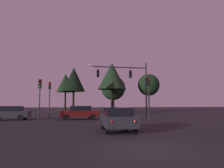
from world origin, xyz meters
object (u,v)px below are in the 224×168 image
object	(u,v)px
traffic_light_median	(149,90)
car_crossing_right	(10,113)
tree_right_cluster	(149,85)
tree_lot_edge	(66,83)
traffic_light_corner_left	(40,91)
traffic_signal_mast_arm	(129,80)
car_nearside_lane	(118,118)
car_crossing_left	(79,112)
tree_behind_sign	(74,80)
traffic_light_corner_right	(50,93)
tree_left_far	(113,88)
tree_center_horizon	(112,76)

from	to	relation	value
traffic_light_median	car_crossing_right	bearing A→B (deg)	167.17
tree_right_cluster	tree_lot_edge	xyz separation A→B (m)	(-16.80, 3.93, 0.48)
traffic_light_corner_left	traffic_signal_mast_arm	bearing A→B (deg)	19.26
car_crossing_right	tree_right_cluster	bearing A→B (deg)	38.47
car_nearside_lane	traffic_signal_mast_arm	bearing A→B (deg)	71.53
car_crossing_left	car_crossing_right	world-z (taller)	same
car_crossing_right	tree_behind_sign	world-z (taller)	tree_behind_sign
traffic_light_corner_right	car_nearside_lane	distance (m)	15.85
traffic_light_corner_left	tree_lot_edge	distance (m)	24.56
traffic_light_median	car_crossing_right	size ratio (longest dim) A/B	1.05
car_nearside_lane	car_crossing_left	size ratio (longest dim) A/B	1.00
car_crossing_right	traffic_signal_mast_arm	bearing A→B (deg)	3.34
traffic_light_corner_right	car_nearside_lane	size ratio (longest dim) A/B	1.02
car_crossing_left	tree_left_far	distance (m)	22.74
traffic_signal_mast_arm	traffic_light_corner_left	xyz separation A→B (m)	(-10.18, -3.56, -1.77)
traffic_light_median	tree_center_horizon	size ratio (longest dim) A/B	0.48
car_crossing_left	car_nearside_lane	bearing A→B (deg)	-79.45
traffic_signal_mast_arm	car_nearside_lane	distance (m)	13.51
traffic_signal_mast_arm	tree_left_far	bearing A→B (deg)	85.02
traffic_light_corner_left	tree_behind_sign	bearing A→B (deg)	73.04
car_crossing_left	tree_behind_sign	xyz separation A→B (m)	(-0.57, 8.94, 4.64)
car_crossing_right	tree_lot_edge	bearing A→B (deg)	76.06
tree_right_cluster	traffic_signal_mast_arm	bearing A→B (deg)	-117.00
traffic_light_corner_left	tree_right_cluster	size ratio (longest dim) A/B	0.54
traffic_light_corner_right	traffic_signal_mast_arm	bearing A→B (deg)	-13.60
traffic_signal_mast_arm	car_crossing_right	size ratio (longest dim) A/B	1.72
traffic_signal_mast_arm	traffic_light_corner_right	world-z (taller)	traffic_signal_mast_arm
traffic_light_corner_right	tree_lot_edge	distance (m)	18.66
tree_behind_sign	tree_right_cluster	bearing A→B (deg)	30.59
traffic_signal_mast_arm	tree_behind_sign	xyz separation A→B (m)	(-6.73, 7.76, 0.69)
traffic_signal_mast_arm	tree_right_cluster	size ratio (longest dim) A/B	0.95
car_crossing_left	tree_lot_edge	world-z (taller)	tree_lot_edge
car_crossing_right	tree_left_far	xyz separation A→B (m)	(15.30, 20.52, 4.27)
car_crossing_left	tree_right_cluster	distance (m)	23.72
car_crossing_left	tree_center_horizon	xyz separation A→B (m)	(6.57, 15.39, 6.14)
traffic_light_corner_right	car_crossing_right	world-z (taller)	traffic_light_corner_right
traffic_light_corner_left	car_nearside_lane	xyz separation A→B (m)	(6.09, -8.70, -2.18)
traffic_signal_mast_arm	tree_lot_edge	size ratio (longest dim) A/B	0.93
traffic_light_corner_right	car_crossing_left	xyz separation A→B (m)	(3.61, -3.54, -2.38)
traffic_light_corner_left	tree_behind_sign	size ratio (longest dim) A/B	0.58
traffic_light_corner_right	tree_right_cluster	size ratio (longest dim) A/B	0.57
car_nearside_lane	car_crossing_right	distance (m)	14.88
traffic_light_median	tree_left_far	size ratio (longest dim) A/B	0.60
traffic_light_corner_right	tree_left_far	distance (m)	20.90
traffic_light_median	tree_left_far	xyz separation A→B (m)	(0.70, 23.84, 1.85)
traffic_light_median	car_nearside_lane	distance (m)	9.91
car_nearside_lane	tree_center_horizon	size ratio (longest dim) A/B	0.47
traffic_light_median	tree_left_far	bearing A→B (deg)	88.32
traffic_signal_mast_arm	tree_right_cluster	xyz separation A→B (m)	(8.56, 16.80, 0.85)
tree_center_horizon	car_crossing_left	bearing A→B (deg)	-113.13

